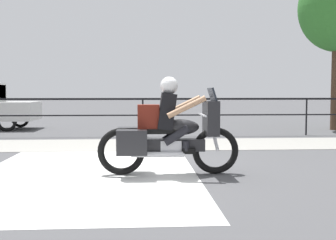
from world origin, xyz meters
TOP-DOWN VIEW (x-y plane):
  - ground_plane at (0.00, 0.00)m, footprint 120.00×120.00m
  - sidewalk_band at (0.00, 3.40)m, footprint 44.00×2.40m
  - crosswalk_band at (-0.94, -0.20)m, footprint 3.60×6.00m
  - fence_railing at (0.00, 5.45)m, footprint 36.00×0.05m
  - motorcycle at (0.38, -0.50)m, footprint 2.33×0.76m

SIDE VIEW (x-z plane):
  - ground_plane at x=0.00m, z-range 0.00..0.00m
  - crosswalk_band at x=-0.94m, z-range 0.00..0.01m
  - sidewalk_band at x=0.00m, z-range 0.00..0.01m
  - motorcycle at x=0.38m, z-range -0.10..1.51m
  - fence_railing at x=0.00m, z-range 0.33..1.50m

